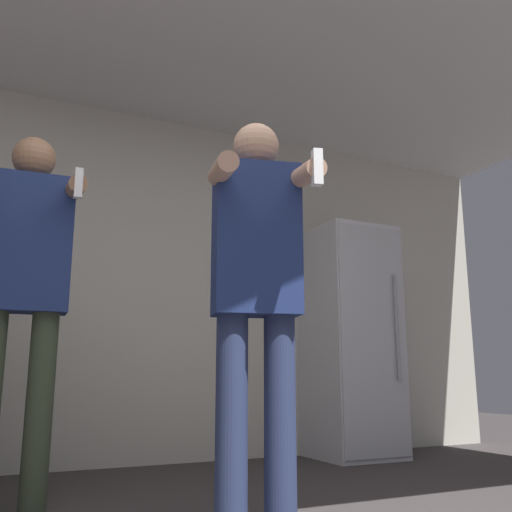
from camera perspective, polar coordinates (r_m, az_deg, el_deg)
The scene contains 5 objects.
wall_back at distance 4.18m, azimuth -15.45°, elevation -2.22°, with size 7.00×0.06×2.55m.
ceiling_slab at distance 3.42m, azimuth -9.66°, elevation 23.47°, with size 7.00×3.18×0.05m.
refrigerator at distance 4.55m, azimuth 9.42°, elevation -8.30°, with size 0.61×0.65×1.75m.
person_woman_foreground at distance 2.32m, azimuth 0.05°, elevation -2.81°, with size 0.49×0.53×1.67m.
person_man_side at distance 2.97m, azimuth -22.17°, elevation -1.99°, with size 0.50×0.47×1.79m.
Camera 1 is at (-0.71, -1.38, 0.60)m, focal length 40.00 mm.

